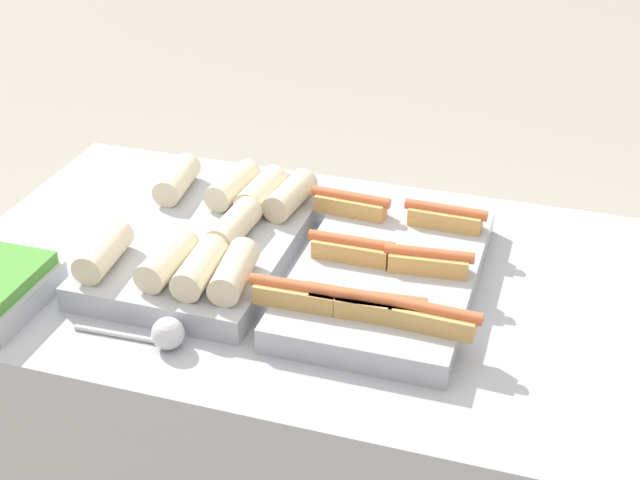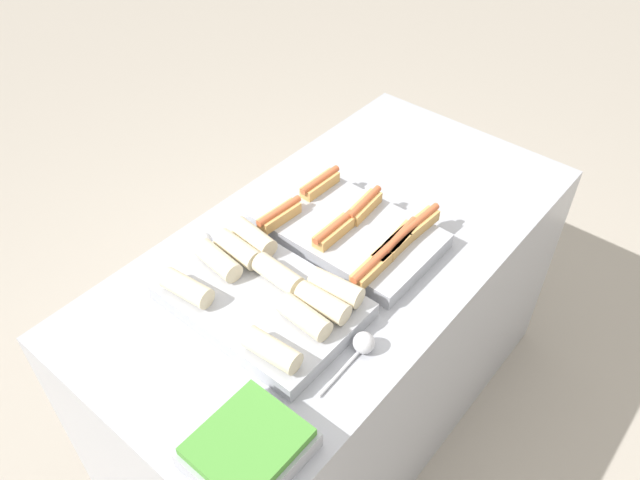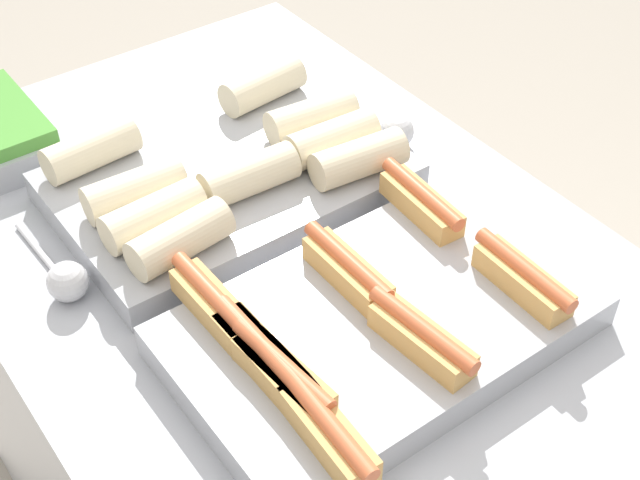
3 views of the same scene
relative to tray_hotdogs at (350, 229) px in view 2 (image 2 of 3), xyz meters
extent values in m
plane|color=#ADA393|center=(-0.04, 0.01, -0.93)|extent=(12.00, 12.00, 0.00)
cube|color=#A8AAB2|center=(-0.04, 0.01, -0.48)|extent=(1.67, 0.85, 0.90)
cube|color=#A8AAB2|center=(0.00, 0.01, -0.01)|extent=(0.33, 0.55, 0.05)
cube|color=tan|center=(0.12, -0.17, 0.03)|extent=(0.15, 0.05, 0.04)
cylinder|color=#CC6038|center=(0.12, -0.17, 0.05)|extent=(0.17, 0.03, 0.02)
cube|color=tan|center=(0.08, 0.01, 0.03)|extent=(0.15, 0.06, 0.04)
cylinder|color=#CC6038|center=(0.08, 0.01, 0.05)|extent=(0.17, 0.04, 0.02)
cube|color=tan|center=(-0.07, 0.01, 0.03)|extent=(0.15, 0.04, 0.04)
cylinder|color=#CC6038|center=(-0.07, 0.01, 0.05)|extent=(0.17, 0.02, 0.02)
cube|color=tan|center=(-0.02, -0.16, 0.03)|extent=(0.15, 0.05, 0.04)
cylinder|color=#CC6038|center=(-0.02, -0.16, 0.05)|extent=(0.17, 0.02, 0.02)
cube|color=tan|center=(0.08, 0.19, 0.03)|extent=(0.15, 0.05, 0.04)
cylinder|color=#CC6038|center=(0.08, 0.19, 0.05)|extent=(0.17, 0.03, 0.02)
cube|color=tan|center=(-0.12, 0.18, 0.03)|extent=(0.15, 0.05, 0.04)
cylinder|color=#CC6038|center=(-0.12, 0.18, 0.05)|extent=(0.17, 0.03, 0.02)
cube|color=tan|center=(0.03, -0.16, 0.03)|extent=(0.15, 0.06, 0.04)
cylinder|color=#CC6038|center=(0.03, -0.16, 0.05)|extent=(0.17, 0.04, 0.02)
cube|color=tan|center=(-0.12, -0.17, 0.03)|extent=(0.15, 0.05, 0.04)
cylinder|color=#CC6038|center=(-0.12, -0.17, 0.05)|extent=(0.17, 0.02, 0.02)
cube|color=#A8AAB2|center=(-0.38, 0.01, -0.01)|extent=(0.36, 0.53, 0.05)
cylinder|color=beige|center=(-0.31, 0.16, 0.04)|extent=(0.07, 0.15, 0.06)
cylinder|color=beige|center=(-0.31, -0.15, 0.04)|extent=(0.07, 0.15, 0.06)
cylinder|color=beige|center=(-0.31, 0.01, 0.04)|extent=(0.07, 0.15, 0.06)
cylinder|color=beige|center=(-0.25, -0.14, 0.04)|extent=(0.08, 0.15, 0.06)
cylinder|color=beige|center=(-0.25, 0.17, 0.04)|extent=(0.08, 0.15, 0.06)
cylinder|color=beige|center=(-0.51, 0.16, 0.04)|extent=(0.07, 0.15, 0.06)
cylinder|color=beige|center=(-0.51, -0.15, 0.04)|extent=(0.07, 0.15, 0.06)
cylinder|color=beige|center=(-0.38, 0.17, 0.04)|extent=(0.08, 0.15, 0.06)
cylinder|color=beige|center=(-0.38, -0.15, 0.04)|extent=(0.07, 0.15, 0.06)
cube|color=#A8AAB2|center=(-0.72, -0.27, -0.01)|extent=(0.25, 0.22, 0.05)
cube|color=#4C9338|center=(-0.72, -0.27, 0.03)|extent=(0.23, 0.20, 0.02)
cylinder|color=silver|center=(-0.41, -0.29, -0.03)|extent=(0.18, 0.02, 0.01)
sphere|color=silver|center=(-0.32, -0.29, -0.01)|extent=(0.06, 0.06, 0.06)
cylinder|color=silver|center=(-0.41, 0.31, -0.03)|extent=(0.17, 0.02, 0.01)
sphere|color=silver|center=(-0.32, 0.31, -0.01)|extent=(0.06, 0.06, 0.06)
camera|label=1|loc=(0.31, -1.40, 0.92)|focal=50.00mm
camera|label=2|loc=(-1.15, -0.84, 1.27)|focal=35.00mm
camera|label=3|loc=(0.60, -0.53, 0.86)|focal=50.00mm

